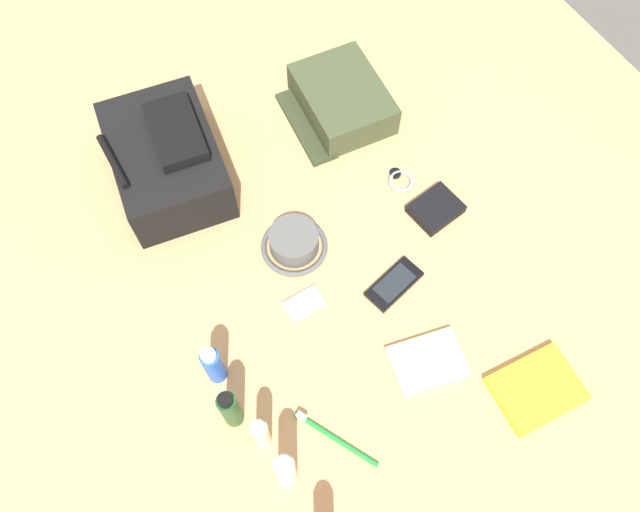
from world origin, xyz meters
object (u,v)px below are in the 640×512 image
at_px(toiletry_pouch, 341,100).
at_px(bucket_hat, 294,242).
at_px(shampoo_bottle, 230,409).
at_px(wristwatch, 400,180).
at_px(cell_phone, 394,284).
at_px(media_player, 304,304).
at_px(backpack, 167,159).
at_px(wallet, 436,209).
at_px(toothpaste_tube, 286,471).
at_px(paperback_novel, 537,389).
at_px(toothbrush, 331,436).
at_px(deodorant_spray, 213,365).
at_px(notepad, 428,362).
at_px(lotion_bottle, 261,434).

distance_m(toiletry_pouch, bucket_hat, 0.41).
height_order(shampoo_bottle, wristwatch, shampoo_bottle).
xyz_separation_m(cell_phone, wristwatch, (0.22, -0.16, -0.00)).
relative_size(media_player, wristwatch, 1.19).
distance_m(backpack, wallet, 0.63).
relative_size(toothpaste_tube, wallet, 1.56).
relative_size(paperback_novel, toothbrush, 1.04).
height_order(bucket_hat, shampoo_bottle, shampoo_bottle).
bearing_deg(toiletry_pouch, toothpaste_tube, 142.39).
height_order(toothpaste_tube, paperback_novel, toothpaste_tube).
xyz_separation_m(toiletry_pouch, shampoo_bottle, (-0.55, 0.58, 0.03)).
relative_size(paperback_novel, media_player, 2.12).
bearing_deg(toothpaste_tube, backpack, -7.42).
relative_size(deodorant_spray, paperback_novel, 0.76).
bearing_deg(paperback_novel, shampoo_bottle, 64.86).
height_order(backpack, wallet, backpack).
relative_size(shampoo_bottle, toothbrush, 0.89).
distance_m(shampoo_bottle, wristwatch, 0.67).
bearing_deg(toiletry_pouch, backpack, 85.76).
bearing_deg(toiletry_pouch, notepad, 164.21).
bearing_deg(cell_phone, media_player, 72.81).
height_order(toothpaste_tube, lotion_bottle, toothpaste_tube).
distance_m(toothpaste_tube, toothbrush, 0.14).
bearing_deg(notepad, deodorant_spray, 74.99).
distance_m(bucket_hat, wristwatch, 0.31).
bearing_deg(cell_phone, lotion_bottle, 110.41).
distance_m(bucket_hat, notepad, 0.39).
bearing_deg(toothpaste_tube, deodorant_spray, 6.01).
relative_size(bucket_hat, toothpaste_tube, 0.88).
relative_size(backpack, wristwatch, 5.11).
relative_size(bucket_hat, paperback_novel, 0.84).
distance_m(bucket_hat, wallet, 0.34).
height_order(toiletry_pouch, toothbrush, toiletry_pouch).
distance_m(wristwatch, toothbrush, 0.62).
bearing_deg(cell_phone, wallet, -59.71).
distance_m(backpack, notepad, 0.74).
distance_m(deodorant_spray, media_player, 0.24).
distance_m(lotion_bottle, media_player, 0.30).
relative_size(lotion_bottle, notepad, 0.93).
distance_m(shampoo_bottle, toothbrush, 0.21).
distance_m(shampoo_bottle, cell_phone, 0.45).
height_order(media_player, wristwatch, same).
xyz_separation_m(toothpaste_tube, deodorant_spray, (0.25, 0.03, -0.02)).
height_order(bucket_hat, toothbrush, bucket_hat).
bearing_deg(wristwatch, notepad, 153.61).
distance_m(deodorant_spray, toothbrush, 0.27).
bearing_deg(toothbrush, deodorant_spray, 31.24).
bearing_deg(lotion_bottle, toothpaste_tube, -174.81).
distance_m(paperback_novel, toothbrush, 0.43).
distance_m(bucket_hat, media_player, 0.14).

